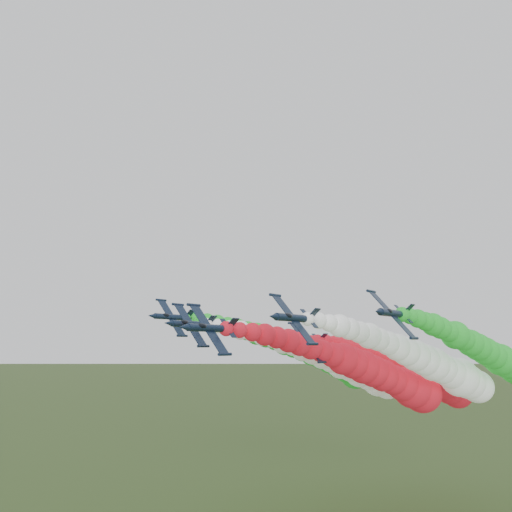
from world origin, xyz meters
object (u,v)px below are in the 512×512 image
Objects in this scene: jet_inner_right at (436,366)px; jet_trail at (424,377)px; jet_lead at (380,375)px; jet_inner_left at (345,366)px; jet_outer_left at (314,356)px; jet_outer_right at (505,363)px.

jet_inner_right is 23.11m from jet_trail.
jet_inner_left is (-11.44, 6.53, 1.32)m from jet_lead.
jet_inner_left reaches higher than jet_trail.
jet_inner_right is 0.99× the size of jet_outer_left.
jet_trail is at bearing 61.38° from jet_inner_left.
jet_outer_right is 1.00× the size of jet_trail.
jet_lead is 1.00× the size of jet_outer_left.
jet_inner_right reaches higher than jet_trail.
jet_lead is at bearing -147.78° from jet_inner_right.
jet_inner_left is 0.99× the size of jet_outer_left.
jet_inner_left is 1.00× the size of jet_outer_right.
jet_outer_left is at bearing 151.65° from jet_lead.
jet_inner_right is at bearing -1.33° from jet_inner_left.
jet_outer_right is at bearing 6.20° from jet_outer_left.
jet_outer_right is at bearing 47.58° from jet_inner_right.
jet_outer_right is 22.85m from jet_trail.
jet_trail is (10.91, 20.00, -3.00)m from jet_inner_left.
jet_inner_left is 22.98m from jet_trail.
jet_inner_right is at bearing -63.72° from jet_trail.
jet_outer_left is at bearing 168.57° from jet_inner_right.
jet_inner_right is at bearing -132.42° from jet_outer_right.
jet_inner_right is (21.03, -0.49, 0.48)m from jet_inner_left.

